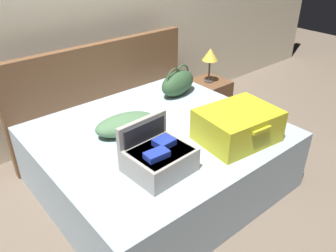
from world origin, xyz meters
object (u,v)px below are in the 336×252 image
pillow_near_headboard (125,124)px  nightstand (207,100)px  bed (159,157)px  hard_case_medium (158,157)px  table_lamp (210,56)px  duffel_bag (178,83)px  hard_case_large (238,125)px

pillow_near_headboard → nightstand: bearing=17.5°
bed → hard_case_medium: bearing=-128.2°
nightstand → table_lamp: table_lamp is taller
pillow_near_headboard → duffel_bag: bearing=19.5°
bed → hard_case_large: (0.39, -0.51, 0.40)m
table_lamp → bed: bearing=-153.8°
bed → duffel_bag: 0.85m
pillow_near_headboard → bed: bearing=-33.6°
hard_case_large → nightstand: bearing=59.3°
hard_case_large → hard_case_medium: bearing=179.7°
pillow_near_headboard → table_lamp: table_lamp is taller
nightstand → table_lamp: 0.54m
bed → nightstand: bearing=26.2°
nightstand → bed: bearing=-153.8°
table_lamp → pillow_near_headboard: bearing=-162.5°
hard_case_large → nightstand: size_ratio=1.37×
hard_case_large → table_lamp: size_ratio=1.61×
duffel_bag → nightstand: (0.62, 0.16, -0.44)m
bed → pillow_near_headboard: (-0.22, 0.15, 0.35)m
hard_case_medium → hard_case_large: bearing=-10.0°
bed → hard_case_large: hard_case_large is taller
bed → hard_case_medium: size_ratio=4.33×
bed → nightstand: (1.22, 0.60, -0.04)m
duffel_bag → hard_case_large: bearing=-102.7°
duffel_bag → table_lamp: 0.65m
pillow_near_headboard → hard_case_medium: bearing=-101.0°
table_lamp → hard_case_large: bearing=-127.0°
table_lamp → nightstand: bearing=90.0°
table_lamp → hard_case_medium: bearing=-146.6°
hard_case_large → hard_case_medium: 0.73m
pillow_near_headboard → nightstand: pillow_near_headboard is taller
hard_case_medium → duffel_bag: size_ratio=0.94×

